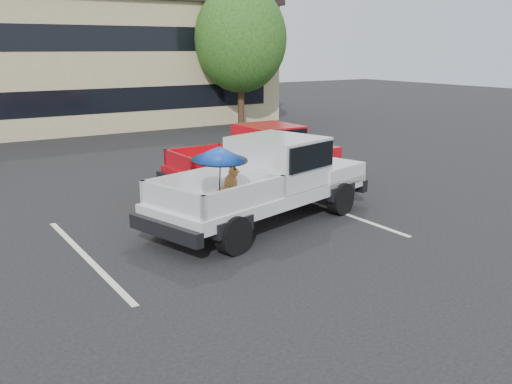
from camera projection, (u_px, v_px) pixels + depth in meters
ground at (278, 258)px, 10.64m from camera, size 90.00×90.00×0.00m
stripe_left at (86, 257)px, 10.69m from camera, size 0.12×5.00×0.01m
stripe_right at (332, 209)px, 13.85m from camera, size 0.12×5.00×0.01m
motel_building at (66, 60)px, 27.97m from camera, size 20.40×8.40×6.30m
tree_right at (241, 39)px, 27.36m from camera, size 4.46×4.46×6.78m
tree_back at (122, 36)px, 32.23m from camera, size 4.68×4.68×7.11m
silver_pickup at (271, 175)px, 12.73m from camera, size 6.00×3.38×2.06m
red_pickup at (264, 152)px, 16.13m from camera, size 5.17×1.95×1.70m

